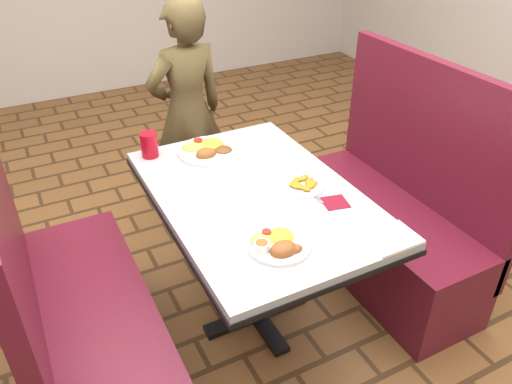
% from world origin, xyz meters
% --- Properties ---
extents(dining_table, '(0.81, 1.21, 0.75)m').
position_xyz_m(dining_table, '(0.00, 0.00, 0.65)').
color(dining_table, '#A8ABAD').
rests_on(dining_table, ground).
extents(booth_bench_left, '(0.47, 1.20, 1.17)m').
position_xyz_m(booth_bench_left, '(-0.80, 0.00, 0.33)').
color(booth_bench_left, maroon).
rests_on(booth_bench_left, ground).
extents(booth_bench_right, '(0.47, 1.20, 1.17)m').
position_xyz_m(booth_bench_right, '(0.80, 0.00, 0.33)').
color(booth_bench_right, maroon).
rests_on(booth_bench_right, ground).
extents(diner_person, '(0.54, 0.39, 1.36)m').
position_xyz_m(diner_person, '(0.09, 1.07, 0.68)').
color(diner_person, brown).
rests_on(diner_person, ground).
extents(near_dinner_plate, '(0.24, 0.24, 0.07)m').
position_xyz_m(near_dinner_plate, '(-0.10, -0.37, 0.78)').
color(near_dinner_plate, white).
rests_on(near_dinner_plate, dining_table).
extents(far_dinner_plate, '(0.30, 0.30, 0.08)m').
position_xyz_m(far_dinner_plate, '(-0.04, 0.43, 0.78)').
color(far_dinner_plate, white).
rests_on(far_dinner_plate, dining_table).
extents(plantain_plate, '(0.19, 0.19, 0.03)m').
position_xyz_m(plantain_plate, '(0.19, -0.06, 0.76)').
color(plantain_plate, white).
rests_on(plantain_plate, dining_table).
extents(maroon_napkin, '(0.12, 0.12, 0.00)m').
position_xyz_m(maroon_napkin, '(0.25, -0.22, 0.75)').
color(maroon_napkin, maroon).
rests_on(maroon_napkin, dining_table).
extents(spoon_utensil, '(0.02, 0.13, 0.00)m').
position_xyz_m(spoon_utensil, '(0.21, -0.14, 0.76)').
color(spoon_utensil, silver).
rests_on(spoon_utensil, dining_table).
extents(red_tumbler, '(0.08, 0.08, 0.12)m').
position_xyz_m(red_tumbler, '(-0.30, 0.52, 0.81)').
color(red_tumbler, '#B20B1A').
rests_on(red_tumbler, dining_table).
extents(paper_napkin, '(0.20, 0.15, 0.01)m').
position_xyz_m(paper_napkin, '(0.30, -0.53, 0.76)').
color(paper_napkin, white).
rests_on(paper_napkin, dining_table).
extents(knife_utensil, '(0.03, 0.18, 0.00)m').
position_xyz_m(knife_utensil, '(-0.10, -0.34, 0.76)').
color(knife_utensil, silver).
rests_on(knife_utensil, dining_table).
extents(fork_utensil, '(0.02, 0.14, 0.00)m').
position_xyz_m(fork_utensil, '(-0.12, -0.39, 0.76)').
color(fork_utensil, silver).
rests_on(fork_utensil, dining_table).
extents(lettuce_shreds, '(0.28, 0.32, 0.00)m').
position_xyz_m(lettuce_shreds, '(0.04, 0.06, 0.75)').
color(lettuce_shreds, '#8EBD4B').
rests_on(lettuce_shreds, dining_table).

